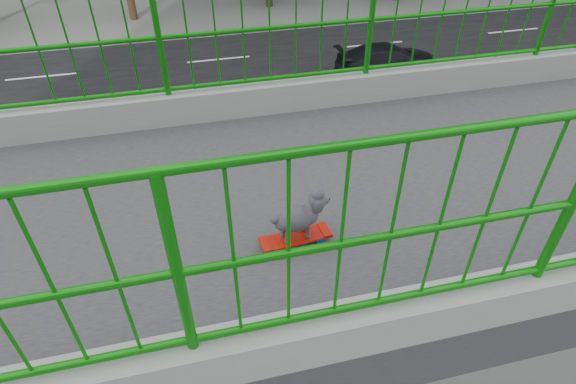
{
  "coord_description": "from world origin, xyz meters",
  "views": [
    {
      "loc": [
        2.86,
        -1.85,
        9.43
      ],
      "look_at": [
        0.1,
        -1.19,
        7.13
      ],
      "focal_mm": 29.56,
      "sensor_mm": 36.0,
      "label": 1
    }
  ],
  "objects_px": {
    "skateboard": "(295,238)",
    "poodle": "(299,216)",
    "car_0": "(549,187)",
    "car_3": "(388,60)",
    "car_2": "(490,85)",
    "car_5": "(486,198)",
    "car_6": "(239,164)"
  },
  "relations": [
    {
      "from": "skateboard",
      "to": "poodle",
      "type": "xyz_separation_m",
      "value": [
        -0.0,
        0.02,
        0.21
      ]
    },
    {
      "from": "poodle",
      "to": "car_0",
      "type": "bearing_deg",
      "value": 119.14
    },
    {
      "from": "car_0",
      "to": "car_3",
      "type": "distance_m",
      "value": 9.66
    },
    {
      "from": "car_2",
      "to": "car_3",
      "type": "xyz_separation_m",
      "value": [
        -3.2,
        -3.09,
        0.0
      ]
    },
    {
      "from": "car_0",
      "to": "car_3",
      "type": "xyz_separation_m",
      "value": [
        -9.6,
        -1.03,
        -0.03
      ]
    },
    {
      "from": "skateboard",
      "to": "poodle",
      "type": "relative_size",
      "value": 1.21
    },
    {
      "from": "poodle",
      "to": "car_2",
      "type": "xyz_separation_m",
      "value": [
        -12.93,
        11.51,
        -6.58
      ]
    },
    {
      "from": "car_5",
      "to": "skateboard",
      "type": "bearing_deg",
      "value": -48.66
    },
    {
      "from": "car_2",
      "to": "car_3",
      "type": "relative_size",
      "value": 1.04
    },
    {
      "from": "car_5",
      "to": "poodle",
      "type": "bearing_deg",
      "value": -48.58
    },
    {
      "from": "car_5",
      "to": "car_6",
      "type": "distance_m",
      "value": 7.42
    },
    {
      "from": "poodle",
      "to": "car_0",
      "type": "distance_m",
      "value": 13.22
    },
    {
      "from": "car_3",
      "to": "car_5",
      "type": "relative_size",
      "value": 1.17
    },
    {
      "from": "poodle",
      "to": "car_0",
      "type": "relative_size",
      "value": 0.1
    },
    {
      "from": "car_3",
      "to": "car_5",
      "type": "bearing_deg",
      "value": 173.95
    },
    {
      "from": "car_0",
      "to": "skateboard",
      "type": "bearing_deg",
      "value": -55.41
    },
    {
      "from": "car_3",
      "to": "car_6",
      "type": "bearing_deg",
      "value": 129.68
    },
    {
      "from": "car_0",
      "to": "car_5",
      "type": "distance_m",
      "value": 2.05
    },
    {
      "from": "poodle",
      "to": "car_0",
      "type": "height_order",
      "value": "poodle"
    },
    {
      "from": "skateboard",
      "to": "car_3",
      "type": "xyz_separation_m",
      "value": [
        -16.13,
        8.44,
        -6.37
      ]
    },
    {
      "from": "car_2",
      "to": "car_5",
      "type": "bearing_deg",
      "value": 147.29
    },
    {
      "from": "skateboard",
      "to": "car_6",
      "type": "bearing_deg",
      "value": 170.22
    },
    {
      "from": "poodle",
      "to": "car_5",
      "type": "relative_size",
      "value": 0.11
    },
    {
      "from": "skateboard",
      "to": "car_6",
      "type": "distance_m",
      "value": 11.61
    },
    {
      "from": "skateboard",
      "to": "car_2",
      "type": "xyz_separation_m",
      "value": [
        -12.93,
        11.54,
        -6.37
      ]
    },
    {
      "from": "car_0",
      "to": "car_3",
      "type": "height_order",
      "value": "car_0"
    },
    {
      "from": "car_3",
      "to": "car_5",
      "type": "height_order",
      "value": "car_3"
    },
    {
      "from": "car_0",
      "to": "car_3",
      "type": "bearing_deg",
      "value": -173.87
    },
    {
      "from": "car_6",
      "to": "skateboard",
      "type": "bearing_deg",
      "value": -4.28
    },
    {
      "from": "car_6",
      "to": "car_3",
      "type": "bearing_deg",
      "value": 129.68
    },
    {
      "from": "car_0",
      "to": "car_6",
      "type": "distance_m",
      "value": 9.31
    },
    {
      "from": "car_5",
      "to": "car_0",
      "type": "bearing_deg",
      "value": 90.0
    }
  ]
}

